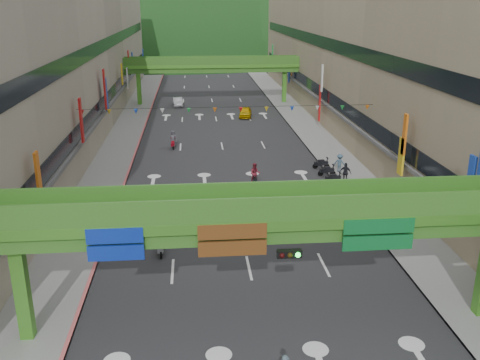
{
  "coord_description": "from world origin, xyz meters",
  "views": [
    {
      "loc": [
        -3.04,
        -16.13,
        15.06
      ],
      "look_at": [
        0.0,
        18.0,
        3.5
      ],
      "focal_mm": 40.0,
      "sensor_mm": 36.0,
      "label": 1
    }
  ],
  "objects_px": {
    "overpass_near": "(286,233)",
    "scooter_rider_mid": "(255,175)",
    "car_silver": "(178,102)",
    "car_yellow": "(245,112)"
  },
  "relations": [
    {
      "from": "car_silver",
      "to": "car_yellow",
      "type": "height_order",
      "value": "car_yellow"
    },
    {
      "from": "overpass_near",
      "to": "scooter_rider_mid",
      "type": "relative_size",
      "value": 13.15
    },
    {
      "from": "overpass_near",
      "to": "car_silver",
      "type": "bearing_deg",
      "value": 96.1
    },
    {
      "from": "overpass_near",
      "to": "car_yellow",
      "type": "distance_m",
      "value": 49.85
    },
    {
      "from": "overpass_near",
      "to": "car_silver",
      "type": "relative_size",
      "value": 7.16
    },
    {
      "from": "scooter_rider_mid",
      "to": "car_yellow",
      "type": "distance_m",
      "value": 28.73
    },
    {
      "from": "overpass_near",
      "to": "car_yellow",
      "type": "relative_size",
      "value": 6.97
    },
    {
      "from": "scooter_rider_mid",
      "to": "car_yellow",
      "type": "relative_size",
      "value": 0.53
    },
    {
      "from": "scooter_rider_mid",
      "to": "car_silver",
      "type": "distance_m",
      "value": 38.03
    },
    {
      "from": "overpass_near",
      "to": "car_silver",
      "type": "distance_m",
      "value": 58.72
    }
  ]
}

